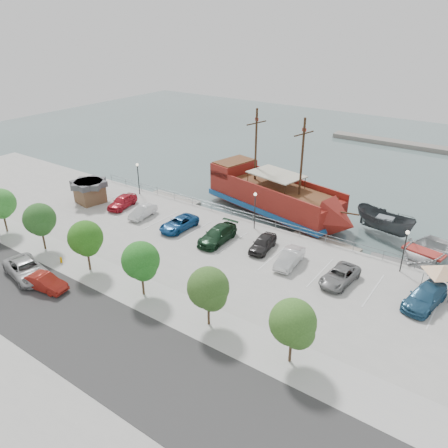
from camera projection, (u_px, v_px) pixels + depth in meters
The scene contains 34 objects.
ground at pixel (221, 260), 44.83m from camera, with size 160.00×160.00×0.00m, color #4F6160.
land_slab at pixel (39, 384), 29.18m from camera, with size 100.00×58.00×1.20m, color #9E9D98.
street at pixel (97, 337), 32.60m from camera, with size 100.00×8.00×0.04m, color #353434.
sidewalk at pixel (152, 298), 37.02m from camera, with size 100.00×4.00×0.05m, color #ACACAB.
seawall_railing at pixel (260, 220), 49.92m from camera, with size 50.00×0.06×1.00m.
far_shore at pixel (439, 149), 80.01m from camera, with size 40.00×3.00×0.80m, color gray.
pirate_ship at pixel (283, 200), 53.46m from camera, with size 21.27×9.85×13.19m.
patrol_boat at pixel (384, 224), 49.17m from camera, with size 2.74×7.27×2.82m, color #3B4043.
speedboat at pixel (423, 254), 44.21m from camera, with size 5.50×7.69×1.59m, color silver.
dock_west at pixel (174, 199), 58.96m from camera, with size 7.62×2.18×0.44m, color gray.
dock_mid at pixel (325, 243), 47.64m from camera, with size 7.68×2.19×0.44m, color gray.
dock_east at pixel (409, 267), 43.07m from camera, with size 7.59×2.17×0.43m, color slate.
shed at pixel (90, 191), 55.39m from camera, with size 4.08×4.08×2.84m.
canopy_tent at pixel (444, 265), 36.68m from camera, with size 4.14×4.14×3.10m.
street_van at pixel (27, 269), 39.70m from camera, with size 2.65×5.74×1.60m, color #A7A7A7.
street_sedan at pixel (45, 282), 37.96m from camera, with size 1.49×4.28×1.41m, color maroon.
fire_hydrant at pixel (61, 260), 42.12m from camera, with size 0.23×0.23×0.66m.
lamp_post_left at pixel (138, 173), 57.25m from camera, with size 0.36×0.36×4.28m.
lamp_post_mid at pixel (255, 204), 47.91m from camera, with size 0.36×0.36×4.28m.
lamp_post_right at pixel (405, 244), 39.62m from camera, with size 0.36×0.36×4.28m.
tree_a at pixel (1, 205), 46.87m from camera, with size 3.30×3.20×5.00m.
tree_b at pixel (40, 221), 43.24m from camera, with size 3.30×3.20×5.00m.
tree_c at pixel (86, 239), 39.61m from camera, with size 3.30×3.20×5.00m.
tree_d at pixel (141, 262), 35.98m from camera, with size 3.30×3.20×5.00m.
tree_e at pixel (209, 290), 32.35m from camera, with size 3.30×3.20×5.00m.
tree_f at pixel (294, 325), 28.72m from camera, with size 3.30×3.20×5.00m.
parked_car_a at pixel (122, 201), 54.19m from camera, with size 1.83×4.54×1.55m, color #B51B28.
parked_car_b at pixel (143, 212), 51.65m from camera, with size 1.41×4.03×1.33m, color silver.
parked_car_c at pixel (179, 223), 48.67m from camera, with size 2.28×4.95×1.37m, color navy.
parked_car_d at pixel (217, 235), 45.96m from camera, with size 2.22×5.45×1.58m, color black.
parked_car_e at pixel (263, 243), 44.39m from camera, with size 1.73×4.30×1.47m, color #262424.
parked_car_f at pixel (290, 258), 41.69m from camera, with size 1.56×4.47×1.47m, color silver.
parked_car_g at pixel (340, 276), 38.95m from camera, with size 2.21×4.80×1.33m, color gray.
parked_car_h at pixel (425, 297), 35.89m from camera, with size 2.18×5.36×1.56m, color #265476.
Camera 1 is at (22.61, -31.55, 21.73)m, focal length 35.00 mm.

